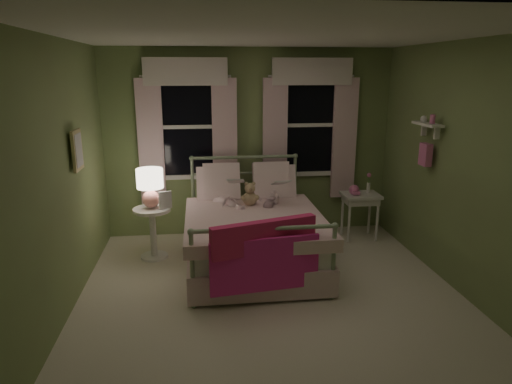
{
  "coord_description": "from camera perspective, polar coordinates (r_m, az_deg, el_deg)",
  "views": [
    {
      "loc": [
        -0.7,
        -4.23,
        2.29
      ],
      "look_at": [
        -0.1,
        0.57,
        1.0
      ],
      "focal_mm": 32.0,
      "sensor_mm": 36.0,
      "label": 1
    }
  ],
  "objects": [
    {
      "name": "room_shell",
      "position": [
        4.4,
        2.2,
        1.9
      ],
      "size": [
        4.2,
        4.2,
        4.2
      ],
      "color": "#F1E3D0",
      "rests_on": "ground"
    },
    {
      "name": "bed",
      "position": [
        5.53,
        -0.45,
        -5.25
      ],
      "size": [
        1.58,
        2.04,
        1.18
      ],
      "color": "white",
      "rests_on": "ground"
    },
    {
      "name": "pink_throw",
      "position": [
        4.49,
        1.09,
        -7.03
      ],
      "size": [
        1.1,
        0.41,
        0.71
      ],
      "color": "#D72A62",
      "rests_on": "bed"
    },
    {
      "name": "child_left",
      "position": [
        5.74,
        -3.74,
        1.5
      ],
      "size": [
        0.34,
        0.3,
        0.78
      ],
      "primitive_type": "imported",
      "rotation": [
        0.0,
        0.0,
        3.61
      ],
      "color": "#F7D1DD",
      "rests_on": "bed"
    },
    {
      "name": "child_right",
      "position": [
        5.81,
        1.79,
        1.04
      ],
      "size": [
        0.38,
        0.33,
        0.65
      ],
      "primitive_type": "imported",
      "rotation": [
        0.0,
        0.0,
        2.83
      ],
      "color": "#F7D1DD",
      "rests_on": "bed"
    },
    {
      "name": "book_left",
      "position": [
        5.5,
        -3.58,
        0.92
      ],
      "size": [
        0.21,
        0.14,
        0.26
      ],
      "primitive_type": "imported",
      "rotation": [
        1.22,
        0.0,
        -0.15
      ],
      "color": "beige",
      "rests_on": "child_left"
    },
    {
      "name": "book_right",
      "position": [
        5.57,
        2.19,
        0.67
      ],
      "size": [
        0.21,
        0.13,
        0.26
      ],
      "primitive_type": "imported",
      "rotation": [
        1.22,
        0.0,
        0.09
      ],
      "color": "beige",
      "rests_on": "child_right"
    },
    {
      "name": "teddy_bear",
      "position": [
        5.65,
        -0.77,
        -0.45
      ],
      "size": [
        0.23,
        0.19,
        0.31
      ],
      "color": "tan",
      "rests_on": "bed"
    },
    {
      "name": "nightstand_left",
      "position": [
        5.83,
        -12.79,
        -4.17
      ],
      "size": [
        0.46,
        0.46,
        0.65
      ],
      "color": "white",
      "rests_on": "ground"
    },
    {
      "name": "table_lamp",
      "position": [
        5.68,
        -13.1,
        0.94
      ],
      "size": [
        0.32,
        0.32,
        0.49
      ],
      "color": "pink",
      "rests_on": "nightstand_left"
    },
    {
      "name": "book_nightstand",
      "position": [
        5.67,
        -12.0,
        -2.12
      ],
      "size": [
        0.23,
        0.27,
        0.02
      ],
      "primitive_type": "imported",
      "rotation": [
        0.0,
        0.0,
        0.37
      ],
      "color": "beige",
      "rests_on": "nightstand_left"
    },
    {
      "name": "nightstand_right",
      "position": [
        6.46,
        12.93,
        -1.07
      ],
      "size": [
        0.5,
        0.4,
        0.64
      ],
      "color": "white",
      "rests_on": "ground"
    },
    {
      "name": "pink_toy",
      "position": [
        6.39,
        12.18,
        0.24
      ],
      "size": [
        0.14,
        0.19,
        0.14
      ],
      "color": "pink",
      "rests_on": "nightstand_right"
    },
    {
      "name": "bud_vase",
      "position": [
        6.49,
        13.9,
        1.12
      ],
      "size": [
        0.06,
        0.06,
        0.28
      ],
      "color": "white",
      "rests_on": "nightstand_right"
    },
    {
      "name": "window_left",
      "position": [
        6.3,
        -8.57,
        8.67
      ],
      "size": [
        1.34,
        0.13,
        1.96
      ],
      "color": "black",
      "rests_on": "room_shell"
    },
    {
      "name": "window_right",
      "position": [
        6.48,
        6.81,
        8.91
      ],
      "size": [
        1.34,
        0.13,
        1.96
      ],
      "color": "black",
      "rests_on": "room_shell"
    },
    {
      "name": "wall_shelf",
      "position": [
        5.63,
        20.56,
        6.15
      ],
      "size": [
        0.15,
        0.5,
        0.6
      ],
      "color": "white",
      "rests_on": "room_shell"
    },
    {
      "name": "framed_picture",
      "position": [
        5.05,
        -21.43,
        4.89
      ],
      "size": [
        0.03,
        0.32,
        0.42
      ],
      "color": "beige",
      "rests_on": "room_shell"
    }
  ]
}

